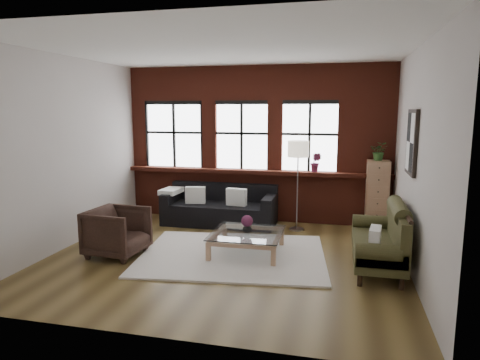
% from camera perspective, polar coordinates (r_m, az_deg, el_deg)
% --- Properties ---
extents(floor, '(5.50, 5.50, 0.00)m').
position_cam_1_polar(floor, '(6.90, -1.99, -10.23)').
color(floor, '#513E1D').
rests_on(floor, ground).
extents(ceiling, '(5.50, 5.50, 0.00)m').
position_cam_1_polar(ceiling, '(6.56, -2.16, 17.12)').
color(ceiling, white).
rests_on(ceiling, ground).
extents(wall_back, '(5.50, 0.00, 5.50)m').
position_cam_1_polar(wall_back, '(8.96, 2.20, 4.80)').
color(wall_back, beige).
rests_on(wall_back, ground).
extents(wall_front, '(5.50, 0.00, 5.50)m').
position_cam_1_polar(wall_front, '(4.21, -11.17, -0.60)').
color(wall_front, beige).
rests_on(wall_front, ground).
extents(wall_left, '(0.00, 5.00, 5.00)m').
position_cam_1_polar(wall_left, '(7.74, -22.15, 3.38)').
color(wall_left, beige).
rests_on(wall_left, ground).
extents(wall_right, '(0.00, 5.00, 5.00)m').
position_cam_1_polar(wall_right, '(6.39, 22.47, 2.23)').
color(wall_right, beige).
rests_on(wall_right, ground).
extents(brick_backwall, '(5.50, 0.12, 3.20)m').
position_cam_1_polar(brick_backwall, '(8.90, 2.12, 4.77)').
color(brick_backwall, maroon).
rests_on(brick_backwall, floor).
extents(sill_ledge, '(5.50, 0.30, 0.08)m').
position_cam_1_polar(sill_ledge, '(8.88, 1.99, 1.12)').
color(sill_ledge, maroon).
rests_on(sill_ledge, brick_backwall).
extents(window_left, '(1.38, 0.10, 1.50)m').
position_cam_1_polar(window_left, '(9.42, -8.72, 5.83)').
color(window_left, black).
rests_on(window_left, brick_backwall).
extents(window_mid, '(1.38, 0.10, 1.50)m').
position_cam_1_polar(window_mid, '(8.97, 0.25, 5.77)').
color(window_mid, black).
rests_on(window_mid, brick_backwall).
extents(window_right, '(1.38, 0.10, 1.50)m').
position_cam_1_polar(window_right, '(8.76, 9.25, 5.56)').
color(window_right, black).
rests_on(window_right, brick_backwall).
extents(wall_poster, '(0.05, 0.74, 0.94)m').
position_cam_1_polar(wall_poster, '(6.66, 21.95, 4.69)').
color(wall_poster, black).
rests_on(wall_poster, wall_right).
extents(shag_rug, '(3.15, 2.61, 0.03)m').
position_cam_1_polar(shag_rug, '(6.96, -0.95, -9.93)').
color(shag_rug, beige).
rests_on(shag_rug, floor).
extents(dark_sofa, '(2.26, 0.91, 0.82)m').
position_cam_1_polar(dark_sofa, '(8.71, -2.73, -3.27)').
color(dark_sofa, black).
rests_on(dark_sofa, floor).
extents(pillow_a, '(0.42, 0.22, 0.34)m').
position_cam_1_polar(pillow_a, '(8.72, -5.97, -2.01)').
color(pillow_a, white).
rests_on(pillow_a, dark_sofa).
extents(pillow_b, '(0.41, 0.19, 0.34)m').
position_cam_1_polar(pillow_b, '(8.48, -0.48, -2.29)').
color(pillow_b, white).
rests_on(pillow_b, dark_sofa).
extents(vintage_settee, '(0.78, 1.76, 0.94)m').
position_cam_1_polar(vintage_settee, '(6.64, 17.87, -7.23)').
color(vintage_settee, '#363418').
rests_on(vintage_settee, floor).
extents(pillow_settee, '(0.19, 0.40, 0.34)m').
position_cam_1_polar(pillow_settee, '(6.09, 17.55, -7.62)').
color(pillow_settee, white).
rests_on(pillow_settee, vintage_settee).
extents(armchair, '(0.90, 0.88, 0.77)m').
position_cam_1_polar(armchair, '(7.14, -16.04, -6.67)').
color(armchair, black).
rests_on(armchair, floor).
extents(coffee_table, '(1.14, 1.14, 0.38)m').
position_cam_1_polar(coffee_table, '(6.98, 0.95, -8.44)').
color(coffee_table, '#A47959').
rests_on(coffee_table, shag_rug).
extents(vase, '(0.19, 0.19, 0.15)m').
position_cam_1_polar(vase, '(6.91, 0.95, -6.38)').
color(vase, '#B2B2B2').
rests_on(vase, coffee_table).
extents(flowers, '(0.19, 0.19, 0.19)m').
position_cam_1_polar(flowers, '(6.88, 0.95, -5.49)').
color(flowers, '#642244').
rests_on(flowers, vase).
extents(drawer_chest, '(0.42, 0.42, 1.36)m').
position_cam_1_polar(drawer_chest, '(8.65, 17.79, -1.97)').
color(drawer_chest, '#A47959').
rests_on(drawer_chest, floor).
extents(potted_plant_top, '(0.37, 0.33, 0.36)m').
position_cam_1_polar(potted_plant_top, '(8.53, 18.08, 3.68)').
color(potted_plant_top, '#2D5923').
rests_on(potted_plant_top, drawer_chest).
extents(floor_lamp, '(0.40, 0.40, 1.88)m').
position_cam_1_polar(floor_lamp, '(8.24, 7.68, -0.31)').
color(floor_lamp, '#A5A5A8').
rests_on(floor_lamp, floor).
extents(sill_plant, '(0.26, 0.23, 0.39)m').
position_cam_1_polar(sill_plant, '(8.66, 10.08, 2.34)').
color(sill_plant, '#642244').
rests_on(sill_plant, sill_ledge).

